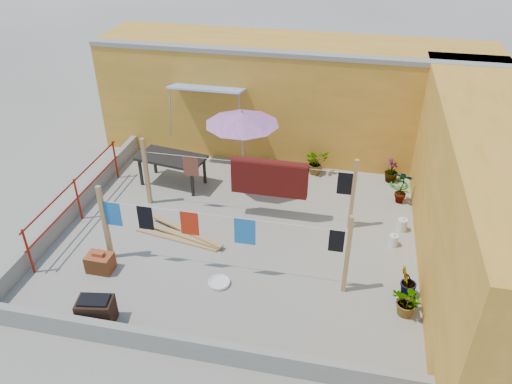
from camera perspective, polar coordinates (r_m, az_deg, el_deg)
ground at (r=11.62m, az=-2.03°, el=-4.75°), size 80.00×80.00×0.00m
wall_back at (r=14.82m, az=4.17°, el=10.84°), size 11.00×3.27×3.21m
wall_right at (r=10.86m, az=25.51°, el=-0.97°), size 2.40×9.00×3.20m
parapet_front at (r=8.97m, az=-7.77°, el=-17.11°), size 8.30×0.16×0.44m
parapet_left at (r=12.95m, az=-19.86°, el=-1.42°), size 0.16×7.30×0.44m
red_railing at (r=12.44m, az=-19.81°, el=-0.12°), size 0.05×4.20×1.10m
clothesline_rig at (r=11.37m, az=0.63°, el=0.87°), size 5.09×2.35×1.80m
patio_umbrella at (r=12.33m, az=-1.61°, el=8.35°), size 2.36×2.36×2.22m
outdoor_table at (r=13.28m, az=-9.63°, el=3.69°), size 1.87×1.14×0.82m
brick_stack at (r=10.98m, az=-17.39°, el=-7.69°), size 0.54×0.39×0.46m
lumber_pile at (r=11.58m, az=-8.51°, el=-4.85°), size 2.18×0.96×0.13m
brazier at (r=9.81m, az=-17.79°, el=-12.83°), size 0.70×0.53×0.58m
white_basin at (r=10.29m, az=-4.22°, el=-10.28°), size 0.45×0.45×0.08m
water_jug_a at (r=12.10m, az=16.35°, el=-3.63°), size 0.22×0.22×0.35m
water_jug_b at (r=11.58m, az=15.43°, el=-5.36°), size 0.20×0.20×0.32m
green_hose at (r=13.91m, az=16.00°, el=0.86°), size 0.51×0.51×0.08m
plant_back_a at (r=13.90m, az=6.88°, el=3.49°), size 0.85×0.83×0.71m
plant_back_b at (r=13.90m, az=15.23°, el=2.37°), size 0.44×0.44×0.65m
plant_right_a at (r=12.98m, az=16.38°, el=0.61°), size 0.56×0.46×0.93m
plant_right_b at (r=10.23m, az=16.93°, el=-9.86°), size 0.50×0.50×0.71m
plant_right_c at (r=9.89m, az=17.02°, el=-11.92°), size 0.76×0.74×0.64m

